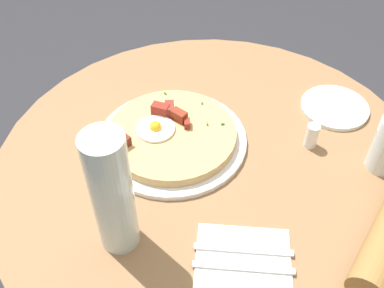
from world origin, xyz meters
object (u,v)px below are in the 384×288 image
(breakfast_pizza, at_px, (171,134))
(knife, at_px, (243,250))
(salt_shaker, at_px, (312,136))
(pizza_plate, at_px, (172,140))
(dining_table, at_px, (210,208))
(water_bottle, at_px, (112,194))
(bread_plate, at_px, (335,107))
(fork, at_px, (243,268))

(breakfast_pizza, distance_m, knife, 0.32)
(salt_shaker, bearing_deg, pizza_plate, -10.43)
(dining_table, height_order, breakfast_pizza, breakfast_pizza)
(dining_table, xyz_separation_m, water_bottle, (0.20, 0.17, 0.31))
(dining_table, height_order, pizza_plate, pizza_plate)
(pizza_plate, xyz_separation_m, knife, (-0.10, 0.30, 0.00))
(water_bottle, bearing_deg, dining_table, -140.13)
(bread_plate, distance_m, salt_shaker, 0.15)
(knife, relative_size, water_bottle, 0.69)
(pizza_plate, xyz_separation_m, bread_plate, (-0.40, -0.05, -0.00))
(dining_table, height_order, bread_plate, bread_plate)
(salt_shaker, bearing_deg, bread_plate, -132.38)
(breakfast_pizza, xyz_separation_m, fork, (-0.09, 0.34, -0.02))
(pizza_plate, bearing_deg, salt_shaker, 169.57)
(bread_plate, distance_m, fork, 0.50)
(fork, relative_size, water_bottle, 0.69)
(pizza_plate, height_order, salt_shaker, salt_shaker)
(knife, bearing_deg, bread_plate, 62.24)
(fork, bearing_deg, salt_shaker, 65.53)
(water_bottle, bearing_deg, bread_plate, -151.07)
(breakfast_pizza, relative_size, fork, 1.59)
(pizza_plate, relative_size, water_bottle, 1.28)
(breakfast_pizza, xyz_separation_m, salt_shaker, (-0.30, 0.06, 0.01))
(salt_shaker, bearing_deg, knife, 49.51)
(breakfast_pizza, bearing_deg, knife, 107.91)
(breakfast_pizza, distance_m, salt_shaker, 0.31)
(dining_table, bearing_deg, water_bottle, 39.87)
(dining_table, xyz_separation_m, breakfast_pizza, (0.08, -0.07, 0.20))
(breakfast_pizza, relative_size, water_bottle, 1.09)
(dining_table, xyz_separation_m, pizza_plate, (0.08, -0.07, 0.18))
(dining_table, xyz_separation_m, salt_shaker, (-0.22, -0.01, 0.21))
(bread_plate, relative_size, knife, 0.90)
(breakfast_pizza, distance_m, water_bottle, 0.29)
(bread_plate, bearing_deg, breakfast_pizza, 7.43)
(dining_table, height_order, water_bottle, water_bottle)
(breakfast_pizza, relative_size, knife, 1.59)
(bread_plate, relative_size, salt_shaker, 2.75)
(breakfast_pizza, bearing_deg, water_bottle, 62.95)
(dining_table, bearing_deg, breakfast_pizza, -39.16)
(water_bottle, bearing_deg, breakfast_pizza, -117.05)
(dining_table, distance_m, knife, 0.30)
(water_bottle, relative_size, salt_shaker, 4.44)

